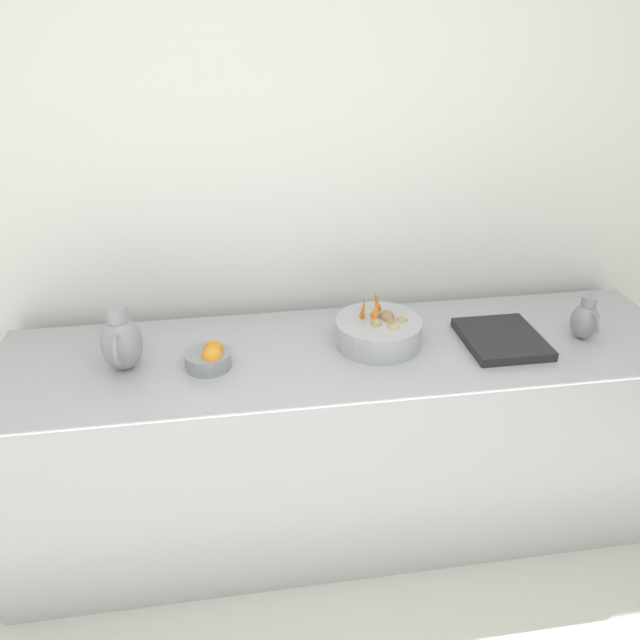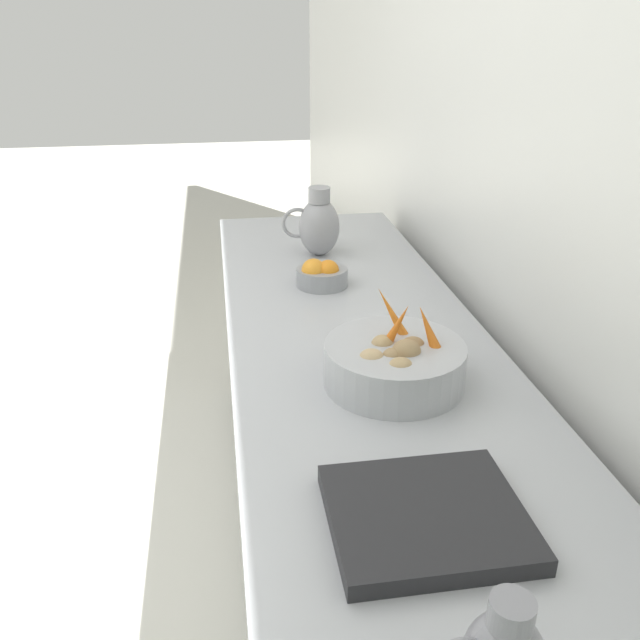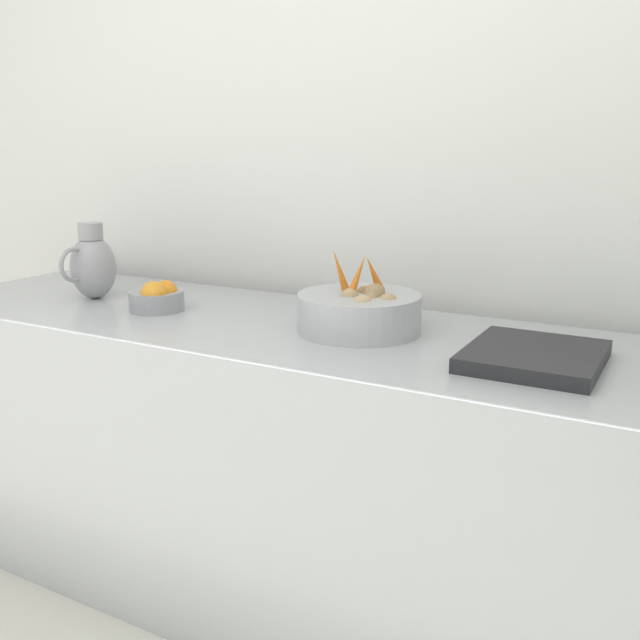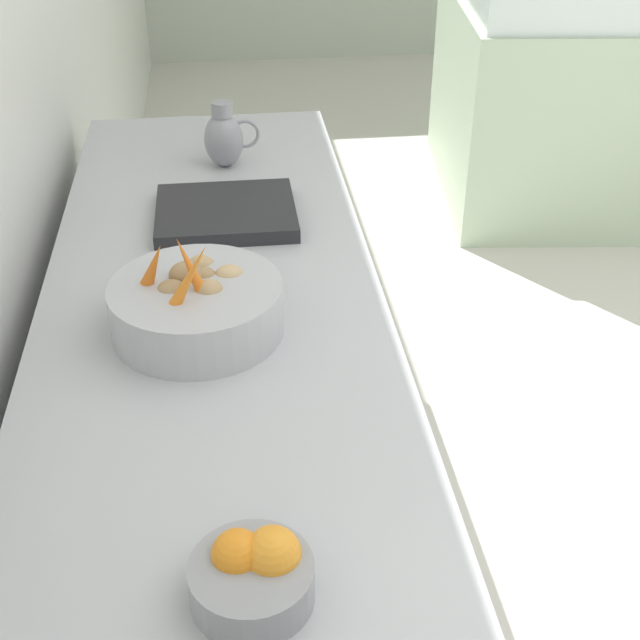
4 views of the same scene
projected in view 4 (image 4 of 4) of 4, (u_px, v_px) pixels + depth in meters
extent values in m
cube|color=#ADAFB5|center=(228.00, 530.00, 1.85)|extent=(0.73, 2.73, 0.87)
cylinder|color=#ADAFB5|center=(197.00, 308.00, 1.68)|extent=(0.34, 0.34, 0.11)
torus|color=#ADAFB5|center=(199.00, 328.00, 1.71)|extent=(0.20, 0.20, 0.01)
cone|color=orange|center=(191.00, 270.00, 1.62)|extent=(0.08, 0.07, 0.14)
cone|color=orange|center=(188.00, 280.00, 1.58)|extent=(0.10, 0.04, 0.16)
cone|color=orange|center=(153.00, 268.00, 1.63)|extent=(0.08, 0.07, 0.13)
ellipsoid|color=tan|center=(201.00, 265.00, 1.73)|extent=(0.06, 0.05, 0.04)
ellipsoid|color=tan|center=(209.00, 290.00, 1.65)|extent=(0.05, 0.05, 0.04)
ellipsoid|color=#9E7F56|center=(186.00, 275.00, 1.68)|extent=(0.07, 0.06, 0.06)
ellipsoid|color=#9E7F56|center=(204.00, 277.00, 1.69)|extent=(0.05, 0.04, 0.04)
ellipsoid|color=#9E7F56|center=(172.00, 290.00, 1.65)|extent=(0.06, 0.05, 0.04)
ellipsoid|color=tan|center=(229.00, 275.00, 1.70)|extent=(0.06, 0.05, 0.04)
cylinder|color=gray|center=(252.00, 582.00, 1.15)|extent=(0.17, 0.17, 0.06)
sphere|color=orange|center=(273.00, 555.00, 1.15)|extent=(0.08, 0.08, 0.08)
sphere|color=orange|center=(237.00, 555.00, 1.15)|extent=(0.07, 0.07, 0.07)
ellipsoid|color=gray|center=(224.00, 140.00, 2.37)|extent=(0.11, 0.11, 0.15)
cylinder|color=gray|center=(222.00, 109.00, 2.32)|extent=(0.06, 0.06, 0.04)
torus|color=gray|center=(245.00, 134.00, 2.36)|extent=(0.08, 0.01, 0.08)
cube|color=#232326|center=(226.00, 213.00, 2.12)|extent=(0.34, 0.30, 0.04)
cube|color=#ADC1A3|center=(579.00, 100.00, 4.11)|extent=(1.37, 1.38, 0.92)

